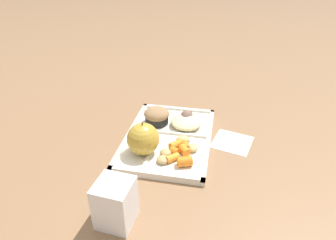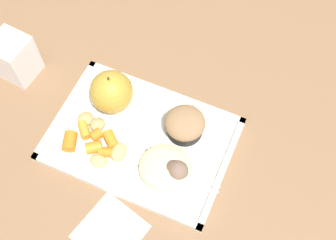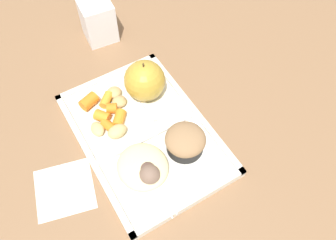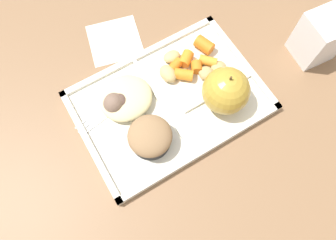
{
  "view_description": "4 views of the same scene",
  "coord_description": "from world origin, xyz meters",
  "px_view_note": "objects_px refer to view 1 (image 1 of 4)",
  "views": [
    {
      "loc": [
        -0.69,
        -0.13,
        0.48
      ],
      "look_at": [
        -0.0,
        0.0,
        0.07
      ],
      "focal_mm": 31.25,
      "sensor_mm": 36.0,
      "label": 1
    },
    {
      "loc": [
        0.19,
        -0.31,
        0.77
      ],
      "look_at": [
        0.04,
        0.03,
        0.07
      ],
      "focal_mm": 46.32,
      "sensor_mm": 36.0,
      "label": 2
    },
    {
      "loc": [
        0.34,
        -0.15,
        0.61
      ],
      "look_at": [
        0.02,
        0.05,
        0.05
      ],
      "focal_mm": 37.97,
      "sensor_mm": 36.0,
      "label": 3
    },
    {
      "loc": [
        0.13,
        0.21,
        0.55
      ],
      "look_at": [
        0.03,
        0.04,
        0.04
      ],
      "focal_mm": 33.27,
      "sensor_mm": 36.0,
      "label": 4
    }
  ],
  "objects_px": {
    "bran_muffin": "(157,116)",
    "milk_carton": "(115,203)",
    "green_apple": "(143,139)",
    "plastic_fork": "(188,119)",
    "lunch_tray": "(169,138)"
  },
  "relations": [
    {
      "from": "green_apple",
      "to": "plastic_fork",
      "type": "relative_size",
      "value": 0.58
    },
    {
      "from": "plastic_fork",
      "to": "bran_muffin",
      "type": "bearing_deg",
      "value": 113.8
    },
    {
      "from": "bran_muffin",
      "to": "plastic_fork",
      "type": "bearing_deg",
      "value": -66.2
    },
    {
      "from": "bran_muffin",
      "to": "milk_carton",
      "type": "distance_m",
      "value": 0.38
    },
    {
      "from": "lunch_tray",
      "to": "green_apple",
      "type": "relative_size",
      "value": 3.72
    },
    {
      "from": "lunch_tray",
      "to": "green_apple",
      "type": "xyz_separation_m",
      "value": [
        -0.08,
        0.05,
        0.05
      ]
    },
    {
      "from": "bran_muffin",
      "to": "plastic_fork",
      "type": "xyz_separation_m",
      "value": [
        0.04,
        -0.09,
        -0.02
      ]
    },
    {
      "from": "green_apple",
      "to": "bran_muffin",
      "type": "bearing_deg",
      "value": -0.0
    },
    {
      "from": "lunch_tray",
      "to": "bran_muffin",
      "type": "height_order",
      "value": "bran_muffin"
    },
    {
      "from": "green_apple",
      "to": "plastic_fork",
      "type": "bearing_deg",
      "value": -25.45
    },
    {
      "from": "lunch_tray",
      "to": "milk_carton",
      "type": "bearing_deg",
      "value": 171.18
    },
    {
      "from": "green_apple",
      "to": "milk_carton",
      "type": "xyz_separation_m",
      "value": [
        -0.22,
        -0.0,
        -0.0
      ]
    },
    {
      "from": "plastic_fork",
      "to": "milk_carton",
      "type": "xyz_separation_m",
      "value": [
        -0.42,
        0.09,
        0.04
      ]
    },
    {
      "from": "plastic_fork",
      "to": "green_apple",
      "type": "bearing_deg",
      "value": 154.55
    },
    {
      "from": "green_apple",
      "to": "bran_muffin",
      "type": "relative_size",
      "value": 1.2
    }
  ]
}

